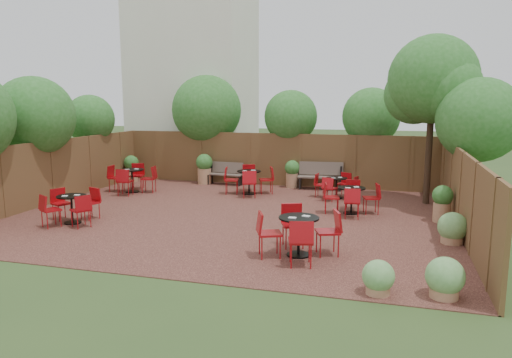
# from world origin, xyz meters

# --- Properties ---
(ground) EXTENTS (80.00, 80.00, 0.00)m
(ground) POSITION_xyz_m (0.00, 0.00, 0.00)
(ground) COLOR #354F23
(ground) RESTS_ON ground
(courtyard_paving) EXTENTS (12.00, 10.00, 0.02)m
(courtyard_paving) POSITION_xyz_m (0.00, 0.00, 0.01)
(courtyard_paving) COLOR #341A15
(courtyard_paving) RESTS_ON ground
(fence_back) EXTENTS (12.00, 0.08, 2.00)m
(fence_back) POSITION_xyz_m (0.00, 5.00, 1.00)
(fence_back) COLOR brown
(fence_back) RESTS_ON ground
(fence_left) EXTENTS (0.08, 10.00, 2.00)m
(fence_left) POSITION_xyz_m (-6.00, 0.00, 1.00)
(fence_left) COLOR brown
(fence_left) RESTS_ON ground
(fence_right) EXTENTS (0.08, 10.00, 2.00)m
(fence_right) POSITION_xyz_m (6.00, 0.00, 1.00)
(fence_right) COLOR brown
(fence_right) RESTS_ON ground
(neighbour_building) EXTENTS (5.00, 4.00, 8.00)m
(neighbour_building) POSITION_xyz_m (-4.50, 8.00, 4.00)
(neighbour_building) COLOR silver
(neighbour_building) RESTS_ON ground
(overhang_foliage) EXTENTS (15.82, 10.94, 2.80)m
(overhang_foliage) POSITION_xyz_m (-2.24, 2.39, 2.74)
(overhang_foliage) COLOR #296821
(overhang_foliage) RESTS_ON ground
(courtyard_tree) EXTENTS (2.82, 2.72, 5.19)m
(courtyard_tree) POSITION_xyz_m (5.39, 3.10, 3.71)
(courtyard_tree) COLOR black
(courtyard_tree) RESTS_ON courtyard_paving
(park_bench_left) EXTENTS (1.42, 0.57, 0.86)m
(park_bench_left) POSITION_xyz_m (-1.82, 4.62, 0.46)
(park_bench_left) COLOR brown
(park_bench_left) RESTS_ON courtyard_paving
(park_bench_right) EXTENTS (1.65, 0.69, 0.99)m
(park_bench_right) POSITION_xyz_m (1.83, 4.63, 0.53)
(park_bench_right) COLOR brown
(park_bench_right) RESTS_ON courtyard_paving
(bistro_tables) EXTENTS (9.39, 7.82, 0.96)m
(bistro_tables) POSITION_xyz_m (-0.18, 0.61, 0.48)
(bistro_tables) COLOR black
(bistro_tables) RESTS_ON courtyard_paving
(planters) EXTENTS (11.86, 4.47, 1.16)m
(planters) POSITION_xyz_m (-0.93, 3.71, 0.60)
(planters) COLOR #A57552
(planters) RESTS_ON courtyard_paving
(low_shrubs) EXTENTS (2.15, 4.05, 0.72)m
(low_shrubs) POSITION_xyz_m (5.18, -3.18, 0.35)
(low_shrubs) COLOR #A57552
(low_shrubs) RESTS_ON courtyard_paving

